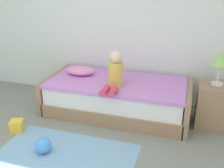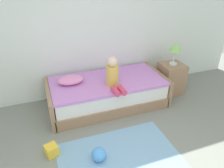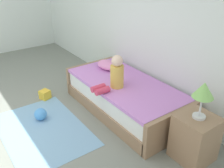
# 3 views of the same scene
# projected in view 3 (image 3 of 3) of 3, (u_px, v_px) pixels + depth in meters

# --- Properties ---
(wall_rear) EXTENTS (7.20, 0.10, 2.90)m
(wall_rear) POSITION_uv_depth(u_px,v_px,m) (138.00, 11.00, 4.10)
(wall_rear) COLOR silver
(wall_rear) RESTS_ON ground
(bed) EXTENTS (2.11, 1.00, 0.50)m
(bed) POSITION_uv_depth(u_px,v_px,m) (125.00, 97.00, 4.00)
(bed) COLOR #997556
(bed) RESTS_ON ground
(nightstand) EXTENTS (0.44, 0.44, 0.60)m
(nightstand) POSITION_uv_depth(u_px,v_px,m) (195.00, 138.00, 3.00)
(nightstand) COLOR #997556
(nightstand) RESTS_ON ground
(table_lamp) EXTENTS (0.24, 0.24, 0.45)m
(table_lamp) POSITION_uv_depth(u_px,v_px,m) (203.00, 92.00, 2.71)
(table_lamp) COLOR silver
(table_lamp) RESTS_ON nightstand
(child_figure) EXTENTS (0.20, 0.51, 0.50)m
(child_figure) POSITION_uv_depth(u_px,v_px,m) (114.00, 75.00, 3.65)
(child_figure) COLOR gold
(child_figure) RESTS_ON bed
(pillow) EXTENTS (0.44, 0.30, 0.13)m
(pillow) POSITION_uv_depth(u_px,v_px,m) (108.00, 65.00, 4.36)
(pillow) COLOR #EA8CC6
(pillow) RESTS_ON bed
(toy_ball) EXTENTS (0.19, 0.19, 0.19)m
(toy_ball) POSITION_uv_depth(u_px,v_px,m) (41.00, 114.00, 3.82)
(toy_ball) COLOR #4C99E5
(toy_ball) RESTS_ON ground
(area_rug) EXTENTS (1.60, 1.10, 0.01)m
(area_rug) POSITION_uv_depth(u_px,v_px,m) (43.00, 130.00, 3.63)
(area_rug) COLOR #7AA8CC
(area_rug) RESTS_ON ground
(toy_block) EXTENTS (0.20, 0.20, 0.16)m
(toy_block) POSITION_uv_depth(u_px,v_px,m) (45.00, 95.00, 4.40)
(toy_block) COLOR yellow
(toy_block) RESTS_ON ground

